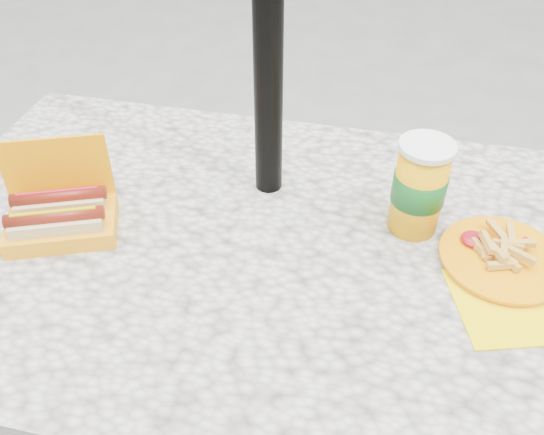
% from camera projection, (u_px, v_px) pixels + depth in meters
% --- Properties ---
extents(picnic_table, '(1.20, 0.80, 0.75)m').
position_uv_depth(picnic_table, '(250.00, 284.00, 1.06)').
color(picnic_table, beige).
rests_on(picnic_table, ground).
extents(umbrella_pole, '(0.05, 0.05, 2.20)m').
position_uv_depth(umbrella_pole, '(268.00, 3.00, 0.88)').
color(umbrella_pole, black).
rests_on(umbrella_pole, ground).
extents(hotdog_box, '(0.22, 0.19, 0.15)m').
position_uv_depth(hotdog_box, '(60.00, 215.00, 0.98)').
color(hotdog_box, orange).
rests_on(hotdog_box, picnic_table).
extents(fries_plate, '(0.20, 0.29, 0.04)m').
position_uv_depth(fries_plate, '(502.00, 261.00, 0.93)').
color(fries_plate, '#FFDE00').
rests_on(fries_plate, picnic_table).
extents(soda_cup, '(0.09, 0.09, 0.17)m').
position_uv_depth(soda_cup, '(419.00, 187.00, 0.96)').
color(soda_cup, '#FFAB06').
rests_on(soda_cup, picnic_table).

